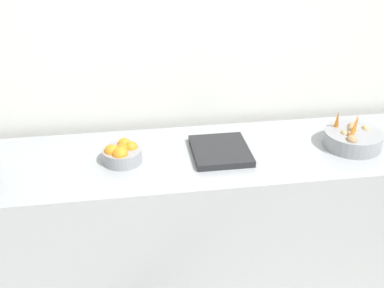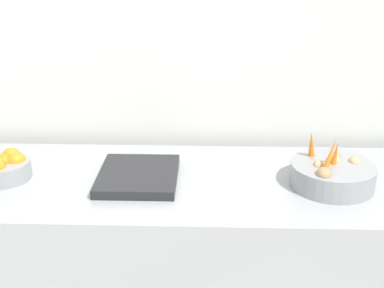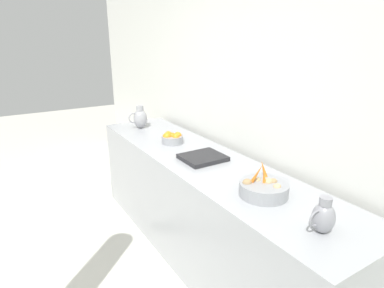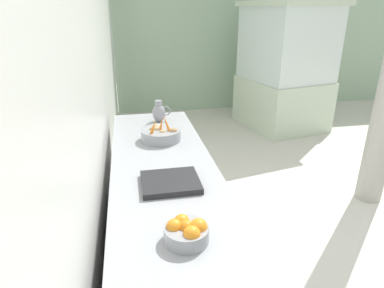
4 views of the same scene
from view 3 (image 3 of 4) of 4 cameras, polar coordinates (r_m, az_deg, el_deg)
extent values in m
cube|color=silver|center=(2.49, 17.55, 8.52)|extent=(0.10, 7.91, 3.00)
cube|color=#9EA0A5|center=(2.90, 1.81, -11.14)|extent=(0.69, 2.99, 0.92)
cylinder|color=gray|center=(2.14, 12.51, -7.74)|extent=(0.32, 0.32, 0.09)
torus|color=gray|center=(2.15, 12.44, -8.66)|extent=(0.19, 0.19, 0.01)
cone|color=orange|center=(2.10, 12.60, -5.81)|extent=(0.06, 0.04, 0.12)
cone|color=orange|center=(2.19, 12.56, -4.57)|extent=(0.08, 0.06, 0.15)
cone|color=orange|center=(2.09, 11.20, -5.46)|extent=(0.09, 0.09, 0.16)
ellipsoid|color=tan|center=(2.13, 13.31, -6.50)|extent=(0.06, 0.05, 0.05)
ellipsoid|color=#9E7F56|center=(2.09, 9.71, -6.70)|extent=(0.06, 0.05, 0.05)
ellipsoid|color=tan|center=(2.08, 14.77, -7.32)|extent=(0.05, 0.05, 0.04)
ellipsoid|color=tan|center=(2.15, 11.35, -6.27)|extent=(0.05, 0.05, 0.04)
ellipsoid|color=#9E7F56|center=(2.15, 14.13, -6.46)|extent=(0.06, 0.05, 0.04)
cylinder|color=gray|center=(3.10, -3.48, 0.81)|extent=(0.20, 0.20, 0.07)
sphere|color=orange|center=(3.06, -2.84, 1.21)|extent=(0.07, 0.07, 0.07)
sphere|color=orange|center=(3.13, -4.17, 1.60)|extent=(0.08, 0.08, 0.08)
sphere|color=orange|center=(3.09, -3.45, 1.38)|extent=(0.07, 0.07, 0.07)
sphere|color=orange|center=(3.07, -4.43, 1.30)|extent=(0.08, 0.08, 0.08)
sphere|color=orange|center=(3.10, -2.51, 1.48)|extent=(0.07, 0.07, 0.07)
ellipsoid|color=#939399|center=(3.65, -9.09, 4.43)|extent=(0.15, 0.15, 0.21)
cylinder|color=#939399|center=(3.63, -9.18, 6.27)|extent=(0.08, 0.08, 0.06)
torus|color=#939399|center=(3.62, -10.30, 4.55)|extent=(0.11, 0.01, 0.11)
ellipsoid|color=gray|center=(1.83, 22.14, -11.95)|extent=(0.12, 0.12, 0.17)
cylinder|color=gray|center=(1.79, 22.50, -9.29)|extent=(0.06, 0.06, 0.04)
torus|color=gray|center=(1.78, 20.91, -12.18)|extent=(0.09, 0.01, 0.09)
cube|color=#232326|center=(2.68, 1.92, -2.39)|extent=(0.34, 0.30, 0.04)
camera|label=1|loc=(2.68, -50.87, 17.88)|focal=43.66mm
camera|label=2|loc=(1.86, -43.92, 10.40)|focal=47.49mm
camera|label=4|loc=(4.14, -9.43, 18.10)|focal=31.10mm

